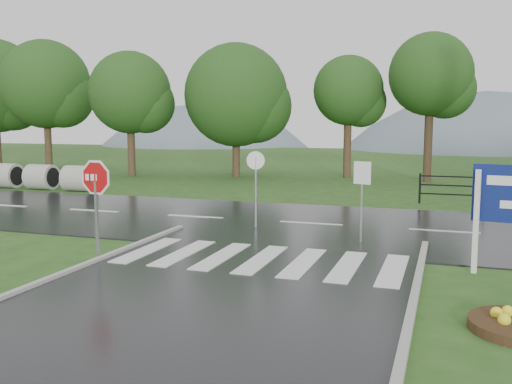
% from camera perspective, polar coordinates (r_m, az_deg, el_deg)
% --- Properties ---
extents(ground, '(120.00, 120.00, 0.00)m').
position_cam_1_polar(ground, '(8.99, -9.77, -14.26)').
color(ground, '#284F1A').
rests_on(ground, ground).
extents(main_road, '(90.00, 8.00, 0.04)m').
position_cam_1_polar(main_road, '(18.10, 5.51, -3.28)').
color(main_road, black).
rests_on(main_road, ground).
extents(crosswalk, '(6.50, 2.80, 0.02)m').
position_cam_1_polar(crosswalk, '(13.37, 0.56, -6.72)').
color(crosswalk, silver).
rests_on(crosswalk, ground).
extents(hills, '(102.00, 48.00, 48.00)m').
position_cam_1_polar(hills, '(74.74, 17.87, -7.77)').
color(hills, slate).
rests_on(hills, ground).
extents(treeline, '(83.20, 5.20, 10.00)m').
position_cam_1_polar(treeline, '(31.65, 13.12, 1.04)').
color(treeline, '#1B4114').
rests_on(treeline, ground).
extents(culvert_pipes, '(7.60, 1.20, 1.20)m').
position_cam_1_polar(culvert_pipes, '(29.74, -22.21, 1.47)').
color(culvert_pipes, '#9E9B93').
rests_on(culvert_pipes, ground).
extents(stop_sign, '(1.12, 0.16, 2.52)m').
position_cam_1_polar(stop_sign, '(13.73, -15.74, 0.61)').
color(stop_sign, '#939399').
rests_on(stop_sign, ground).
extents(reg_sign_small, '(0.47, 0.18, 2.21)m').
position_cam_1_polar(reg_sign_small, '(15.24, 10.56, 0.59)').
color(reg_sign_small, '#939399').
rests_on(reg_sign_small, ground).
extents(reg_sign_round, '(0.54, 0.15, 2.36)m').
position_cam_1_polar(reg_sign_round, '(17.16, -0.03, 1.17)').
color(reg_sign_round, '#939399').
rests_on(reg_sign_round, ground).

